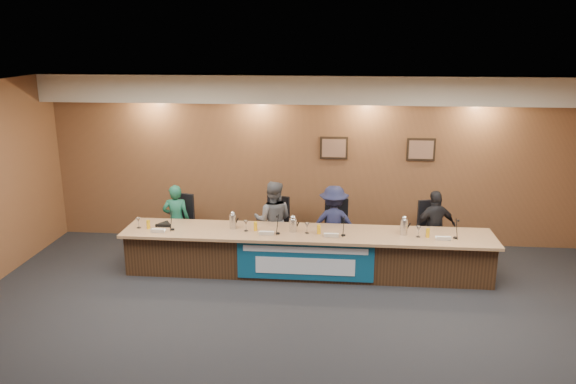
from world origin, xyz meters
name	(u,v)px	position (x,y,z in m)	size (l,w,h in m)	color
floor	(295,349)	(0.00, 0.00, 0.00)	(10.00, 10.00, 0.00)	black
ceiling	(296,97)	(0.00, 0.00, 3.20)	(10.00, 8.00, 0.04)	silver
wall_back	(312,160)	(0.00, 4.00, 1.60)	(10.00, 0.04, 3.20)	brown
soffit	(313,89)	(0.00, 3.75, 2.95)	(10.00, 0.50, 0.50)	beige
dais_body	(307,253)	(0.00, 2.40, 0.35)	(6.00, 0.80, 0.70)	#392314
dais_top	(307,233)	(0.00, 2.35, 0.72)	(6.10, 0.95, 0.05)	#9D724C
banner	(305,261)	(0.00, 1.99, 0.38)	(2.20, 0.02, 0.65)	navy
banner_text_upper	(305,250)	(0.00, 1.97, 0.58)	(2.00, 0.01, 0.10)	silver
banner_text_lower	(305,266)	(0.00, 1.97, 0.30)	(1.60, 0.01, 0.28)	silver
wall_photo_left	(334,148)	(0.40, 3.97, 1.85)	(0.52, 0.04, 0.42)	black
wall_photo_right	(421,149)	(2.00, 3.97, 1.85)	(0.52, 0.04, 0.42)	black
panelist_a	(176,220)	(-2.40, 3.01, 0.66)	(0.48, 0.32, 1.32)	#18543C
panelist_b	(273,220)	(-0.64, 3.01, 0.71)	(0.69, 0.54, 1.42)	#55565B
panelist_c	(334,224)	(0.43, 3.01, 0.68)	(0.88, 0.51, 1.37)	#191C3B
panelist_d	(435,228)	(2.18, 3.01, 0.66)	(0.78, 0.32, 1.33)	black
office_chair_a	(178,228)	(-2.40, 3.11, 0.48)	(0.48, 0.48, 0.08)	black
office_chair_b	(274,231)	(-0.64, 3.11, 0.48)	(0.48, 0.48, 0.08)	black
office_chair_c	(333,233)	(0.43, 3.11, 0.48)	(0.48, 0.48, 0.08)	black
office_chair_d	(433,236)	(2.18, 3.11, 0.48)	(0.48, 0.48, 0.08)	black
nameplate_a	(157,230)	(-2.44, 2.07, 0.80)	(0.24, 0.06, 0.09)	white
microphone_a	(172,229)	(-2.23, 2.24, 0.76)	(0.07, 0.07, 0.02)	black
juice_glass_a	(148,225)	(-2.65, 2.26, 0.82)	(0.06, 0.06, 0.15)	gold
water_glass_a	(138,223)	(-2.83, 2.28, 0.84)	(0.08, 0.08, 0.18)	silver
nameplate_b	(266,233)	(-0.65, 2.11, 0.80)	(0.24, 0.06, 0.09)	white
microphone_b	(278,233)	(-0.46, 2.21, 0.76)	(0.07, 0.07, 0.02)	black
juice_glass_b	(255,226)	(-0.85, 2.34, 0.82)	(0.06, 0.06, 0.15)	gold
water_glass_b	(246,226)	(-1.00, 2.30, 0.84)	(0.08, 0.08, 0.18)	silver
nameplate_c	(331,235)	(0.41, 2.11, 0.80)	(0.24, 0.06, 0.09)	white
microphone_c	(343,235)	(0.60, 2.22, 0.76)	(0.07, 0.07, 0.02)	black
juice_glass_c	(319,229)	(0.20, 2.28, 0.82)	(0.06, 0.06, 0.15)	gold
water_glass_c	(307,228)	(0.01, 2.28, 0.84)	(0.08, 0.08, 0.18)	silver
nameplate_d	(444,238)	(2.18, 2.13, 0.80)	(0.24, 0.06, 0.09)	white
microphone_d	(455,238)	(2.39, 2.27, 0.76)	(0.07, 0.07, 0.02)	black
juice_glass_d	(428,233)	(1.95, 2.28, 0.82)	(0.06, 0.06, 0.15)	gold
water_glass_d	(418,232)	(1.80, 2.27, 0.84)	(0.08, 0.08, 0.18)	silver
carafe_left	(233,222)	(-1.24, 2.41, 0.87)	(0.11, 0.11, 0.24)	silver
carafe_mid	(293,225)	(-0.23, 2.35, 0.86)	(0.13, 0.13, 0.22)	silver
carafe_right	(404,227)	(1.58, 2.37, 0.88)	(0.12, 0.12, 0.26)	silver
speakerphone	(165,224)	(-2.43, 2.43, 0.78)	(0.32, 0.32, 0.05)	black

